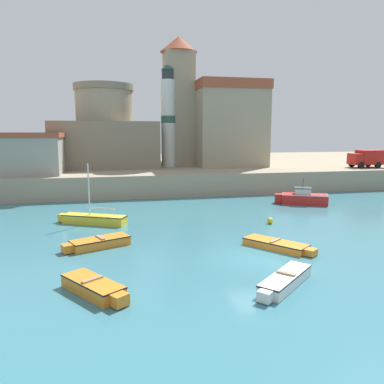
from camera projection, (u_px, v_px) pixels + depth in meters
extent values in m
plane|color=teal|center=(255.00, 258.00, 20.33)|extent=(200.00, 200.00, 0.00)
cube|color=gray|center=(159.00, 169.00, 58.52)|extent=(120.00, 40.00, 2.39)
cube|color=red|center=(305.00, 199.00, 35.70)|extent=(4.43, 3.23, 0.98)
cube|color=red|center=(278.00, 198.00, 36.25)|extent=(1.03, 1.10, 0.83)
cube|color=white|center=(305.00, 194.00, 35.63)|extent=(4.48, 3.26, 0.07)
cube|color=silver|center=(303.00, 191.00, 35.63)|extent=(1.83, 1.71, 0.54)
cube|color=#2D333D|center=(303.00, 188.00, 35.58)|extent=(1.97, 1.83, 0.08)
cylinder|color=black|center=(303.00, 183.00, 35.51)|extent=(0.04, 0.04, 0.90)
cube|color=orange|center=(275.00, 244.00, 22.13)|extent=(3.28, 3.78, 0.42)
cube|color=orange|center=(311.00, 252.00, 20.72)|extent=(0.90, 0.87, 0.36)
cube|color=black|center=(275.00, 242.00, 22.10)|extent=(3.31, 3.82, 0.07)
cube|color=#997F5B|center=(275.00, 240.00, 22.09)|extent=(0.98, 0.80, 0.08)
cube|color=yellow|center=(94.00, 219.00, 27.94)|extent=(4.82, 3.13, 0.68)
cube|color=yellow|center=(63.00, 218.00, 28.57)|extent=(0.71, 0.76, 0.58)
cube|color=black|center=(94.00, 216.00, 27.89)|extent=(4.87, 3.16, 0.07)
cylinder|color=silver|center=(89.00, 189.00, 27.67)|extent=(0.10, 0.10, 3.83)
cylinder|color=silver|center=(101.00, 208.00, 27.66)|extent=(1.99, 1.03, 0.08)
cube|color=orange|center=(93.00, 287.00, 15.89)|extent=(2.81, 3.32, 0.56)
cube|color=orange|center=(120.00, 300.00, 14.63)|extent=(0.81, 0.78, 0.48)
cube|color=black|center=(93.00, 281.00, 15.85)|extent=(2.83, 3.36, 0.07)
cube|color=#997F5B|center=(92.00, 279.00, 15.84)|extent=(0.91, 0.72, 0.08)
cube|color=white|center=(286.00, 280.00, 16.67)|extent=(3.50, 3.24, 0.52)
cube|color=white|center=(265.00, 296.00, 14.99)|extent=(0.70, 0.71, 0.44)
cube|color=black|center=(286.00, 275.00, 16.63)|extent=(3.53, 3.27, 0.07)
cube|color=#997F5B|center=(286.00, 273.00, 16.62)|extent=(0.71, 0.77, 0.08)
cube|color=orange|center=(100.00, 242.00, 22.32)|extent=(3.61, 2.48, 0.54)
cube|color=orange|center=(67.00, 248.00, 21.18)|extent=(0.78, 0.85, 0.46)
cube|color=black|center=(100.00, 239.00, 22.29)|extent=(3.64, 2.51, 0.07)
cube|color=#997F5B|center=(100.00, 237.00, 22.28)|extent=(0.60, 1.05, 0.08)
sphere|color=yellow|center=(270.00, 221.00, 28.06)|extent=(0.45, 0.45, 0.45)
cube|color=gray|center=(219.00, 129.00, 53.93)|extent=(8.84, 16.38, 9.77)
cube|color=#9E472D|center=(219.00, 90.00, 53.07)|extent=(9.02, 16.71, 1.20)
cube|color=gray|center=(179.00, 110.00, 49.83)|extent=(3.74, 3.74, 14.75)
cone|color=#9E472D|center=(179.00, 44.00, 48.53)|extent=(4.86, 4.86, 2.00)
cube|color=gray|center=(106.00, 144.00, 49.99)|extent=(13.03, 13.03, 5.73)
cylinder|color=gray|center=(105.00, 129.00, 49.67)|extent=(7.37, 7.37, 9.80)
cylinder|color=gray|center=(104.00, 88.00, 48.84)|extent=(7.74, 7.74, 0.80)
cylinder|color=silver|center=(168.00, 124.00, 48.24)|extent=(1.79, 1.79, 11.03)
cylinder|color=#2D5647|center=(168.00, 119.00, 48.15)|extent=(1.84, 1.84, 0.90)
cylinder|color=#262D33|center=(168.00, 75.00, 47.28)|extent=(1.52, 1.52, 1.20)
cone|color=#2D5647|center=(168.00, 67.00, 47.12)|extent=(1.70, 1.70, 0.80)
cube|color=gray|center=(27.00, 156.00, 39.34)|extent=(6.90, 5.44, 3.89)
cube|color=#9E472D|center=(26.00, 135.00, 39.00)|extent=(7.24, 5.71, 0.50)
cube|color=#AD1E19|center=(371.00, 157.00, 47.51)|extent=(3.24, 2.16, 1.80)
cube|color=#AD1E19|center=(356.00, 159.00, 47.15)|extent=(1.34, 2.03, 1.40)
cube|color=#334756|center=(353.00, 157.00, 47.03)|extent=(0.16, 1.80, 0.70)
cylinder|color=black|center=(361.00, 165.00, 46.36)|extent=(0.81, 0.30, 0.80)
cylinder|color=black|center=(352.00, 164.00, 48.20)|extent=(0.81, 0.30, 0.80)
cylinder|color=black|center=(378.00, 165.00, 46.81)|extent=(0.81, 0.30, 0.80)
cylinder|color=black|center=(368.00, 164.00, 48.65)|extent=(0.81, 0.30, 0.80)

